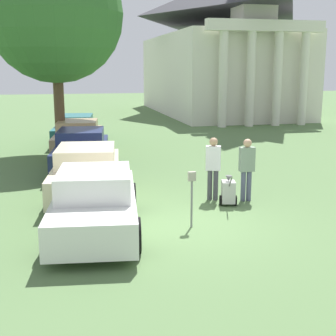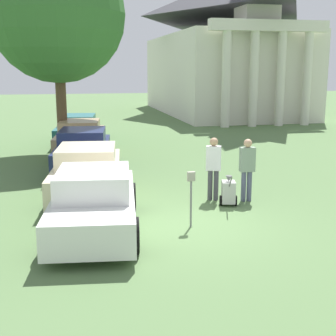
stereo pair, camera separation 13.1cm
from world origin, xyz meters
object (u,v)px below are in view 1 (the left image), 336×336
object	(u,v)px
parked_car_cream	(87,172)
parking_meter	(192,189)
parked_car_teal	(76,129)
parked_car_navy	(82,151)
equipment_cart	(228,192)
person_worker	(213,164)
person_supervisor	(247,166)
parked_car_white	(95,202)
parked_car_tan	(78,139)
church	(219,45)

from	to	relation	value
parked_car_cream	parking_meter	distance (m)	4.27
parked_car_teal	parking_meter	size ratio (longest dim) A/B	4.01
parked_car_navy	equipment_cart	distance (m)	6.62
person_worker	equipment_cart	bearing A→B (deg)	132.58
person_worker	person_supervisor	size ratio (longest dim) A/B	1.01
person_worker	parked_car_cream	bearing A→B (deg)	-2.63
parked_car_teal	parked_car_navy	bearing A→B (deg)	-83.09
parked_car_white	person_worker	world-z (taller)	person_worker
parked_car_tan	parked_car_teal	size ratio (longest dim) A/B	0.91
parked_car_tan	parking_meter	xyz separation A→B (m)	(2.26, -10.30, 0.24)
person_supervisor	equipment_cart	bearing A→B (deg)	28.96
person_worker	parked_car_navy	bearing A→B (deg)	-34.08
person_supervisor	parked_car_tan	bearing A→B (deg)	-59.31
parked_car_white	parked_car_tan	distance (m)	10.07
parked_car_white	parked_car_navy	bearing A→B (deg)	96.91
parked_car_cream	parked_car_navy	bearing A→B (deg)	96.91
parked_car_white	parked_car_navy	xyz separation A→B (m)	(0.00, 6.76, 0.03)
parked_car_white	church	size ratio (longest dim) A/B	0.23
parked_car_navy	parked_car_tan	xyz separation A→B (m)	(0.00, 3.31, -0.01)
parked_car_teal	parked_car_cream	bearing A→B (deg)	-83.09
parked_car_cream	equipment_cart	world-z (taller)	parked_car_cream
parking_meter	equipment_cart	size ratio (longest dim) A/B	1.36
parked_car_teal	parked_car_white	bearing A→B (deg)	-83.09
parked_car_navy	equipment_cart	size ratio (longest dim) A/B	4.94
parked_car_teal	equipment_cart	bearing A→B (deg)	-66.13
parked_car_cream	person_worker	world-z (taller)	person_worker
parked_car_navy	parked_car_cream	bearing A→B (deg)	-83.09
parked_car_cream	church	xyz separation A→B (m)	(12.17, 23.67, 4.86)
parked_car_cream	parked_car_teal	bearing A→B (deg)	96.91
parked_car_cream	parked_car_navy	distance (m)	3.38
parked_car_white	person_supervisor	size ratio (longest dim) A/B	2.72
parked_car_white	parked_car_teal	size ratio (longest dim) A/B	0.90
parked_car_cream	parking_meter	xyz separation A→B (m)	(2.26, -3.61, 0.26)
parked_car_navy	church	xyz separation A→B (m)	(12.17, 20.30, 4.82)
parking_meter	equipment_cart	world-z (taller)	parking_meter
parking_meter	person_supervisor	world-z (taller)	person_supervisor
parked_car_teal	person_worker	size ratio (longest dim) A/B	3.00
parking_meter	person_worker	bearing A→B (deg)	60.19
parked_car_cream	church	bearing A→B (deg)	69.71
parked_car_navy	person_supervisor	xyz separation A→B (m)	(4.38, -5.14, 0.31)
parked_car_teal	church	bearing A→B (deg)	54.88
person_supervisor	church	distance (m)	26.98
equipment_cart	parking_meter	bearing A→B (deg)	-120.09
parked_car_cream	parking_meter	bearing A→B (deg)	-51.09
parked_car_tan	person_supervisor	xyz separation A→B (m)	(4.38, -8.45, 0.32)
church	parked_car_navy	bearing A→B (deg)	-120.94
parking_meter	equipment_cart	distance (m)	2.20
parked_car_tan	person_worker	xyz separation A→B (m)	(3.48, -8.15, 0.34)
parked_car_tan	person_worker	distance (m)	8.87
parked_car_teal	parked_car_tan	bearing A→B (deg)	-83.08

